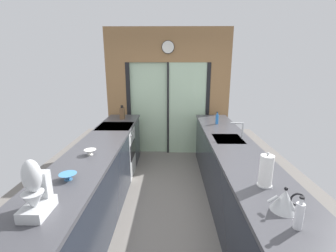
{
  "coord_description": "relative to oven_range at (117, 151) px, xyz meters",
  "views": [
    {
      "loc": [
        0.06,
        -2.69,
        1.96
      ],
      "look_at": [
        0.02,
        0.98,
        0.99
      ],
      "focal_mm": 25.09,
      "sensor_mm": 36.0,
      "label": 1
    }
  ],
  "objects": [
    {
      "name": "kettle",
      "position": [
        1.8,
        -2.42,
        0.55
      ],
      "size": [
        0.27,
        0.19,
        0.19
      ],
      "color": "#B7BABC",
      "rests_on": "right_counter_run"
    },
    {
      "name": "stand_mixer",
      "position": [
        0.02,
        -2.48,
        0.63
      ],
      "size": [
        0.17,
        0.27,
        0.42
      ],
      "color": "#B7BABC",
      "rests_on": "left_counter_run"
    },
    {
      "name": "soap_bottle_far",
      "position": [
        1.8,
        0.16,
        0.56
      ],
      "size": [
        0.05,
        0.05,
        0.22
      ],
      "color": "#286BB7",
      "rests_on": "right_counter_run"
    },
    {
      "name": "ground_plane",
      "position": [
        0.91,
        -0.65,
        -0.47
      ],
      "size": [
        5.04,
        7.6,
        0.02
      ],
      "primitive_type": "cube",
      "color": "slate"
    },
    {
      "name": "mixing_bowl_far",
      "position": [
        0.02,
        -1.35,
        0.5
      ],
      "size": [
        0.14,
        0.14,
        0.07
      ],
      "color": "silver",
      "rests_on": "left_counter_run"
    },
    {
      "name": "oven_range",
      "position": [
        0.0,
        0.0,
        0.0
      ],
      "size": [
        0.6,
        0.6,
        0.92
      ],
      "color": "#B7BABC",
      "rests_on": "ground_plane"
    },
    {
      "name": "right_counter_run",
      "position": [
        1.82,
        -0.95,
        0.01
      ],
      "size": [
        0.62,
        3.8,
        0.92
      ],
      "color": "#1E232D",
      "rests_on": "ground_plane"
    },
    {
      "name": "paper_towel_roll",
      "position": [
        1.8,
        -2.06,
        0.61
      ],
      "size": [
        0.13,
        0.13,
        0.31
      ],
      "color": "#B7BABC",
      "rests_on": "right_counter_run"
    },
    {
      "name": "left_counter_run",
      "position": [
        -0.0,
        -1.12,
        0.01
      ],
      "size": [
        0.62,
        3.8,
        0.92
      ],
      "color": "#1E232D",
      "rests_on": "ground_plane"
    },
    {
      "name": "mixing_bowl_near",
      "position": [
        0.02,
        -1.97,
        0.5
      ],
      "size": [
        0.16,
        0.16,
        0.06
      ],
      "color": "teal",
      "rests_on": "left_counter_run"
    },
    {
      "name": "back_wall_unit",
      "position": [
        0.91,
        1.15,
        1.07
      ],
      "size": [
        2.64,
        0.12,
        2.7
      ],
      "color": "olive",
      "rests_on": "ground_plane"
    },
    {
      "name": "knife_block",
      "position": [
        0.02,
        0.55,
        0.58
      ],
      "size": [
        0.08,
        0.14,
        0.27
      ],
      "color": "brown",
      "rests_on": "left_counter_run"
    },
    {
      "name": "soap_bottle_near",
      "position": [
        1.8,
        -2.62,
        0.56
      ],
      "size": [
        0.05,
        0.05,
        0.23
      ],
      "color": "silver",
      "rests_on": "right_counter_run"
    },
    {
      "name": "sink_faucet",
      "position": [
        1.96,
        -0.7,
        0.63
      ],
      "size": [
        0.19,
        0.02,
        0.24
      ],
      "color": "#B7BABC",
      "rests_on": "right_counter_run"
    }
  ]
}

